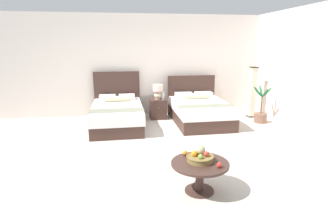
{
  "coord_description": "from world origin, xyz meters",
  "views": [
    {
      "loc": [
        -0.84,
        -5.34,
        2.08
      ],
      "look_at": [
        0.04,
        0.48,
        0.66
      ],
      "focal_mm": 29.77,
      "sensor_mm": 36.0,
      "label": 1
    }
  ],
  "objects": [
    {
      "name": "floor_lamp_corner",
      "position": [
        2.71,
        2.02,
        0.72
      ],
      "size": [
        0.21,
        0.21,
        1.44
      ],
      "color": "black",
      "rests_on": "ground"
    },
    {
      "name": "loose_apple",
      "position": [
        0.36,
        -2.03,
        0.49
      ],
      "size": [
        0.08,
        0.08,
        0.08
      ],
      "color": "red",
      "rests_on": "coffee_table"
    },
    {
      "name": "wall_side_right",
      "position": [
        3.2,
        0.4,
        1.45
      ],
      "size": [
        0.12,
        4.98,
        2.89
      ],
      "primitive_type": "cube",
      "color": "silver",
      "rests_on": "ground"
    },
    {
      "name": "ground_plane",
      "position": [
        0.0,
        0.0,
        -0.01
      ],
      "size": [
        10.01,
        9.38,
        0.02
      ],
      "primitive_type": "cube",
      "color": "beige"
    },
    {
      "name": "coffee_table",
      "position": [
        0.15,
        -1.82,
        0.34
      ],
      "size": [
        0.82,
        0.82,
        0.45
      ],
      "color": "#3E2922",
      "rests_on": "ground"
    },
    {
      "name": "loose_orange",
      "position": [
        -0.01,
        -1.55,
        0.49
      ],
      "size": [
        0.08,
        0.08,
        0.08
      ],
      "color": "orange",
      "rests_on": "coffee_table"
    },
    {
      "name": "wall_back",
      "position": [
        0.0,
        2.89,
        1.45
      ],
      "size": [
        10.01,
        0.12,
        2.89
      ],
      "primitive_type": "cube",
      "color": "silver",
      "rests_on": "ground"
    },
    {
      "name": "potted_palm",
      "position": [
        2.7,
        1.42,
        0.24
      ],
      "size": [
        0.55,
        0.51,
        1.02
      ],
      "color": "brown",
      "rests_on": "ground"
    },
    {
      "name": "bed_near_window",
      "position": [
        -1.09,
        1.69,
        0.31
      ],
      "size": [
        1.3,
        2.2,
        1.3
      ],
      "color": "#3E2922",
      "rests_on": "ground"
    },
    {
      "name": "table_lamp",
      "position": [
        0.03,
        2.29,
        0.79
      ],
      "size": [
        0.28,
        0.28,
        0.41
      ],
      "color": "beige",
      "rests_on": "nightstand"
    },
    {
      "name": "nightstand",
      "position": [
        0.03,
        2.27,
        0.27
      ],
      "size": [
        0.45,
        0.48,
        0.55
      ],
      "color": "#3E2922",
      "rests_on": "ground"
    },
    {
      "name": "bed_near_corner",
      "position": [
        1.08,
        1.68,
        0.32
      ],
      "size": [
        1.43,
        2.07,
        1.16
      ],
      "color": "#3E2922",
      "rests_on": "ground"
    },
    {
      "name": "vase",
      "position": [
        0.17,
        2.23,
        0.65
      ],
      "size": [
        0.08,
        0.08,
        0.21
      ],
      "color": "silver",
      "rests_on": "nightstand"
    },
    {
      "name": "fruit_bowl",
      "position": [
        0.16,
        -1.77,
        0.52
      ],
      "size": [
        0.39,
        0.39,
        0.22
      ],
      "color": "olive",
      "rests_on": "coffee_table"
    }
  ]
}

